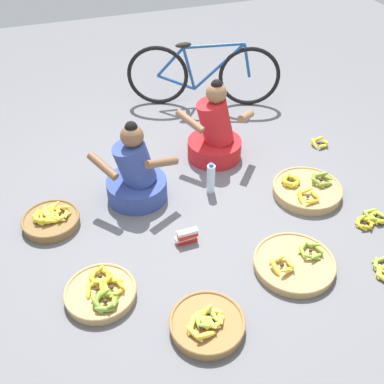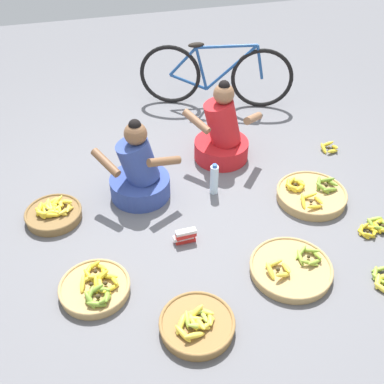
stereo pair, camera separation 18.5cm
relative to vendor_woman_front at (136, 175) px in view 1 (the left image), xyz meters
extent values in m
plane|color=slate|center=(0.33, -0.30, -0.24)|extent=(10.00, 10.00, 0.00)
cylinder|color=#334793|center=(0.00, 0.00, -0.15)|extent=(0.52, 0.52, 0.18)
cylinder|color=#334793|center=(0.00, 0.00, 0.12)|extent=(0.39, 0.33, 0.42)
sphere|color=brown|center=(0.00, 0.00, 0.39)|extent=(0.19, 0.19, 0.19)
sphere|color=black|center=(0.00, 0.00, 0.46)|extent=(0.10, 0.10, 0.10)
cylinder|color=brown|center=(-0.26, -0.05, 0.19)|extent=(0.22, 0.30, 0.16)
cylinder|color=brown|center=(0.19, -0.16, 0.19)|extent=(0.31, 0.17, 0.16)
cylinder|color=red|center=(0.86, 0.37, -0.15)|extent=(0.52, 0.52, 0.18)
cylinder|color=red|center=(0.86, 0.37, 0.15)|extent=(0.41, 0.35, 0.47)
sphere|color=#8C6042|center=(0.86, 0.37, 0.44)|extent=(0.19, 0.19, 0.19)
sphere|color=black|center=(0.86, 0.37, 0.52)|extent=(0.10, 0.10, 0.10)
cylinder|color=#8C6042|center=(0.59, 0.31, 0.23)|extent=(0.22, 0.30, 0.16)
cylinder|color=#8C6042|center=(1.10, 0.23, 0.23)|extent=(0.26, 0.27, 0.16)
torus|color=black|center=(0.64, 1.58, 0.10)|extent=(0.66, 0.28, 0.68)
torus|color=black|center=(1.60, 1.22, 0.10)|extent=(0.66, 0.28, 0.68)
cylinder|color=#1E4C8C|center=(1.27, 1.34, 0.21)|extent=(0.53, 0.22, 0.55)
cylinder|color=#1E4C8C|center=(0.97, 1.45, 0.19)|extent=(0.15, 0.08, 0.49)
cylinder|color=#1E4C8C|center=(1.22, 1.36, 0.45)|extent=(0.62, 0.26, 0.08)
cylinder|color=#1E4C8C|center=(0.83, 1.50, 0.03)|extent=(0.41, 0.18, 0.18)
cylinder|color=#1E4C8C|center=(0.78, 1.52, 0.27)|extent=(0.31, 0.14, 0.35)
cylinder|color=#1E4C8C|center=(1.56, 1.23, 0.29)|extent=(0.12, 0.07, 0.38)
ellipsoid|color=black|center=(0.91, 1.47, 0.46)|extent=(0.18, 0.08, 0.05)
cylinder|color=tan|center=(1.42, -0.45, -0.20)|extent=(0.59, 0.59, 0.08)
torus|color=tan|center=(1.42, -0.45, -0.16)|extent=(0.61, 0.61, 0.02)
ellipsoid|color=olive|center=(1.63, -0.40, -0.13)|extent=(0.07, 0.15, 0.07)
ellipsoid|color=olive|center=(1.60, -0.36, -0.13)|extent=(0.15, 0.10, 0.09)
ellipsoid|color=olive|center=(1.51, -0.39, -0.13)|extent=(0.10, 0.15, 0.09)
ellipsoid|color=olive|center=(1.51, -0.46, -0.13)|extent=(0.11, 0.14, 0.08)
ellipsoid|color=olive|center=(1.57, -0.48, -0.14)|extent=(0.15, 0.05, 0.07)
sphere|color=#382D19|center=(1.57, -0.42, -0.14)|extent=(0.03, 0.03, 0.03)
ellipsoid|color=yellow|center=(1.36, -0.34, -0.13)|extent=(0.06, 0.13, 0.07)
ellipsoid|color=yellow|center=(1.34, -0.30, -0.14)|extent=(0.13, 0.11, 0.06)
ellipsoid|color=yellow|center=(1.28, -0.29, -0.13)|extent=(0.13, 0.09, 0.07)
ellipsoid|color=yellow|center=(1.25, -0.33, -0.13)|extent=(0.07, 0.14, 0.08)
ellipsoid|color=yellow|center=(1.26, -0.37, -0.13)|extent=(0.10, 0.13, 0.07)
ellipsoid|color=yellow|center=(1.28, -0.40, -0.13)|extent=(0.13, 0.09, 0.08)
ellipsoid|color=yellow|center=(1.34, -0.39, -0.14)|extent=(0.13, 0.10, 0.06)
sphere|color=#382D19|center=(1.31, -0.35, -0.13)|extent=(0.04, 0.04, 0.04)
ellipsoid|color=yellow|center=(1.41, -0.59, -0.14)|extent=(0.04, 0.15, 0.07)
ellipsoid|color=yellow|center=(1.35, -0.52, -0.13)|extent=(0.15, 0.05, 0.08)
ellipsoid|color=yellow|center=(1.28, -0.57, -0.13)|extent=(0.06, 0.15, 0.08)
ellipsoid|color=yellow|center=(1.34, -0.65, -0.14)|extent=(0.15, 0.03, 0.06)
sphere|color=#382D19|center=(1.34, -0.58, -0.14)|extent=(0.03, 0.03, 0.03)
cylinder|color=olive|center=(0.11, -1.45, -0.20)|extent=(0.48, 0.48, 0.07)
torus|color=olive|center=(0.11, -1.45, -0.17)|extent=(0.50, 0.50, 0.02)
ellipsoid|color=yellow|center=(0.19, -1.47, -0.15)|extent=(0.06, 0.14, 0.06)
ellipsoid|color=yellow|center=(0.18, -1.41, -0.15)|extent=(0.12, 0.11, 0.06)
ellipsoid|color=yellow|center=(0.12, -1.40, -0.14)|extent=(0.14, 0.08, 0.09)
ellipsoid|color=yellow|center=(0.08, -1.46, -0.15)|extent=(0.05, 0.14, 0.05)
ellipsoid|color=yellow|center=(0.12, -1.51, -0.14)|extent=(0.14, 0.08, 0.06)
ellipsoid|color=yellow|center=(0.17, -1.50, -0.15)|extent=(0.13, 0.11, 0.06)
sphere|color=#382D19|center=(0.14, -1.45, -0.14)|extent=(0.03, 0.03, 0.03)
ellipsoid|color=#9EB747|center=(0.16, -1.45, -0.14)|extent=(0.04, 0.13, 0.08)
ellipsoid|color=#9EB747|center=(0.11, -1.39, -0.15)|extent=(0.13, 0.06, 0.05)
ellipsoid|color=#9EB747|center=(0.05, -1.44, -0.14)|extent=(0.05, 0.13, 0.07)
ellipsoid|color=#9EB747|center=(0.09, -1.50, -0.14)|extent=(0.13, 0.06, 0.07)
sphere|color=#382D19|center=(0.10, -1.45, -0.14)|extent=(0.03, 0.03, 0.03)
ellipsoid|color=yellow|center=(0.12, -1.49, -0.14)|extent=(0.06, 0.15, 0.08)
ellipsoid|color=yellow|center=(0.08, -1.44, -0.15)|extent=(0.15, 0.09, 0.06)
ellipsoid|color=yellow|center=(0.00, -1.46, -0.14)|extent=(0.11, 0.14, 0.07)
ellipsoid|color=yellow|center=(0.00, -1.53, -0.14)|extent=(0.10, 0.15, 0.06)
ellipsoid|color=yellow|center=(0.06, -1.56, -0.14)|extent=(0.15, 0.06, 0.08)
sphere|color=#382D19|center=(0.05, -1.50, -0.14)|extent=(0.03, 0.03, 0.03)
cylinder|color=brown|center=(-0.75, -0.12, -0.20)|extent=(0.45, 0.45, 0.07)
torus|color=brown|center=(-0.75, -0.12, -0.17)|extent=(0.47, 0.47, 0.02)
ellipsoid|color=yellow|center=(-0.62, -0.12, -0.14)|extent=(0.07, 0.16, 0.06)
ellipsoid|color=yellow|center=(-0.64, -0.06, -0.13)|extent=(0.14, 0.13, 0.09)
ellipsoid|color=yellow|center=(-0.72, -0.04, -0.13)|extent=(0.15, 0.10, 0.09)
ellipsoid|color=yellow|center=(-0.75, -0.11, -0.14)|extent=(0.05, 0.16, 0.07)
ellipsoid|color=yellow|center=(-0.71, -0.17, -0.14)|extent=(0.16, 0.08, 0.07)
ellipsoid|color=yellow|center=(-0.64, -0.16, -0.14)|extent=(0.14, 0.13, 0.06)
sphere|color=#382D19|center=(-0.68, -0.11, -0.14)|extent=(0.03, 0.03, 0.03)
ellipsoid|color=yellow|center=(-0.68, -0.07, -0.14)|extent=(0.05, 0.12, 0.07)
ellipsoid|color=yellow|center=(-0.71, -0.03, -0.14)|extent=(0.12, 0.09, 0.05)
ellipsoid|color=yellow|center=(-0.74, -0.02, -0.14)|extent=(0.13, 0.06, 0.07)
ellipsoid|color=yellow|center=(-0.78, -0.06, -0.13)|extent=(0.06, 0.12, 0.08)
ellipsoid|color=yellow|center=(-0.78, -0.09, -0.14)|extent=(0.08, 0.12, 0.06)
ellipsoid|color=yellow|center=(-0.74, -0.12, -0.14)|extent=(0.12, 0.05, 0.07)
ellipsoid|color=yellow|center=(-0.70, -0.11, -0.14)|extent=(0.11, 0.11, 0.06)
sphere|color=#382D19|center=(-0.73, -0.07, -0.14)|extent=(0.03, 0.03, 0.03)
ellipsoid|color=yellow|center=(-0.73, -0.11, -0.14)|extent=(0.06, 0.14, 0.08)
ellipsoid|color=yellow|center=(-0.76, -0.07, -0.14)|extent=(0.14, 0.11, 0.07)
ellipsoid|color=yellow|center=(-0.81, -0.06, -0.14)|extent=(0.14, 0.08, 0.07)
ellipsoid|color=yellow|center=(-0.85, -0.09, -0.14)|extent=(0.09, 0.14, 0.08)
ellipsoid|color=yellow|center=(-0.84, -0.15, -0.14)|extent=(0.11, 0.14, 0.08)
ellipsoid|color=yellow|center=(-0.81, -0.17, -0.13)|extent=(0.14, 0.09, 0.08)
ellipsoid|color=yellow|center=(-0.76, -0.17, -0.13)|extent=(0.14, 0.10, 0.09)
sphere|color=#382D19|center=(-0.79, -0.12, -0.14)|extent=(0.04, 0.04, 0.04)
ellipsoid|color=yellow|center=(-0.69, -0.13, -0.14)|extent=(0.05, 0.14, 0.07)
ellipsoid|color=yellow|center=(-0.75, -0.07, -0.14)|extent=(0.13, 0.04, 0.08)
ellipsoid|color=yellow|center=(-0.81, -0.14, -0.14)|extent=(0.04, 0.14, 0.06)
ellipsoid|color=yellow|center=(-0.75, -0.19, -0.14)|extent=(0.14, 0.04, 0.07)
sphere|color=#382D19|center=(-0.75, -0.13, -0.14)|extent=(0.03, 0.03, 0.03)
cylinder|color=tan|center=(0.90, -1.17, -0.21)|extent=(0.59, 0.59, 0.06)
torus|color=tan|center=(0.90, -1.17, -0.18)|extent=(0.61, 0.61, 0.02)
ellipsoid|color=#8CAD38|center=(1.12, -1.13, -0.15)|extent=(0.04, 0.15, 0.07)
ellipsoid|color=#8CAD38|center=(1.09, -1.08, -0.15)|extent=(0.13, 0.11, 0.07)
ellipsoid|color=#8CAD38|center=(1.02, -1.08, -0.15)|extent=(0.14, 0.11, 0.07)
ellipsoid|color=#8CAD38|center=(0.99, -1.12, -0.16)|extent=(0.05, 0.15, 0.06)
ellipsoid|color=#8CAD38|center=(1.03, -1.19, -0.15)|extent=(0.15, 0.08, 0.07)
ellipsoid|color=#8CAD38|center=(1.07, -1.19, -0.15)|extent=(0.15, 0.07, 0.07)
sphere|color=#382D19|center=(1.05, -1.13, -0.16)|extent=(0.03, 0.03, 0.03)
ellipsoid|color=yellow|center=(0.85, -1.19, -0.15)|extent=(0.04, 0.14, 0.08)
ellipsoid|color=yellow|center=(0.78, -1.13, -0.16)|extent=(0.14, 0.05, 0.06)
ellipsoid|color=yellow|center=(0.72, -1.19, -0.14)|extent=(0.05, 0.14, 0.09)
ellipsoid|color=yellow|center=(0.80, -1.25, -0.15)|extent=(0.15, 0.06, 0.09)
sphere|color=#382D19|center=(0.78, -1.19, -0.15)|extent=(0.03, 0.03, 0.03)
cylinder|color=tan|center=(-0.50, -0.98, -0.21)|extent=(0.49, 0.49, 0.06)
torus|color=tan|center=(-0.50, -0.98, -0.18)|extent=(0.50, 0.50, 0.02)
ellipsoid|color=yellow|center=(-0.36, -0.98, -0.15)|extent=(0.06, 0.15, 0.08)
ellipsoid|color=yellow|center=(-0.39, -0.94, -0.15)|extent=(0.14, 0.10, 0.07)
ellipsoid|color=yellow|center=(-0.45, -0.94, -0.14)|extent=(0.14, 0.08, 0.09)
ellipsoid|color=yellow|center=(-0.48, -0.99, -0.14)|extent=(0.04, 0.14, 0.08)
ellipsoid|color=yellow|center=(-0.45, -1.05, -0.15)|extent=(0.14, 0.10, 0.06)
ellipsoid|color=yellow|center=(-0.39, -1.05, -0.15)|extent=(0.14, 0.10, 0.06)
sphere|color=#382D19|center=(-0.42, -1.00, -0.15)|extent=(0.03, 0.03, 0.03)
ellipsoid|color=yellow|center=(-0.42, -0.87, -0.15)|extent=(0.03, 0.13, 0.06)
ellipsoid|color=yellow|center=(-0.43, -0.84, -0.15)|extent=(0.10, 0.12, 0.06)
ellipsoid|color=yellow|center=(-0.49, -0.82, -0.15)|extent=(0.13, 0.07, 0.07)
ellipsoid|color=yellow|center=(-0.53, -0.84, -0.15)|extent=(0.09, 0.13, 0.05)
ellipsoid|color=yellow|center=(-0.53, -0.90, -0.15)|extent=(0.08, 0.13, 0.06)
ellipsoid|color=yellow|center=(-0.48, -0.93, -0.15)|extent=(0.13, 0.03, 0.07)
ellipsoid|color=yellow|center=(-0.45, -0.92, -0.15)|extent=(0.12, 0.10, 0.08)
sphere|color=#382D19|center=(-0.48, -0.87, -0.15)|extent=(0.03, 0.03, 0.03)
ellipsoid|color=yellow|center=(-0.46, -0.98, -0.15)|extent=(0.04, 0.14, 0.07)
ellipsoid|color=yellow|center=(-0.52, -0.92, -0.15)|extent=(0.14, 0.05, 0.06)
ellipsoid|color=yellow|center=(-0.58, -0.97, -0.14)|extent=(0.06, 0.14, 0.08)
ellipsoid|color=yellow|center=(-0.51, -1.04, -0.15)|extent=(0.14, 0.05, 0.06)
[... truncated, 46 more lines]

